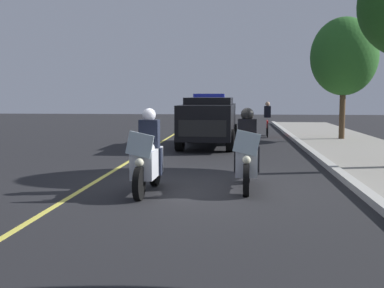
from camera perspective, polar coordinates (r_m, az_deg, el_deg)
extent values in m
plane|color=black|center=(10.35, -0.18, -5.15)|extent=(80.00, 80.00, 0.00)
cube|color=#B7B5AD|center=(10.59, 19.17, -4.82)|extent=(48.00, 0.24, 0.15)
cube|color=#E0D14C|center=(10.81, -12.12, -4.80)|extent=(48.00, 0.12, 0.01)
cylinder|color=black|center=(9.02, -6.40, -4.77)|extent=(0.64, 0.14, 0.64)
cylinder|color=black|center=(10.46, -4.49, -3.27)|extent=(0.64, 0.16, 0.64)
cube|color=silver|center=(9.67, -5.41, -2.23)|extent=(1.21, 0.47, 0.56)
ellipsoid|color=silver|center=(9.59, -5.50, -0.50)|extent=(0.57, 0.33, 0.24)
cube|color=silver|center=(9.01, -6.30, -0.08)|extent=(0.07, 0.56, 0.53)
sphere|color=#F9F4CC|center=(8.99, -6.37, -2.21)|extent=(0.17, 0.17, 0.17)
sphere|color=red|center=(9.18, -7.08, -0.42)|extent=(0.09, 0.09, 0.09)
sphere|color=#1933F2|center=(9.11, -5.13, -0.45)|extent=(0.09, 0.09, 0.09)
cube|color=black|center=(9.83, -5.16, 1.18)|extent=(0.29, 0.41, 0.60)
cube|color=black|center=(9.80, -4.06, -2.12)|extent=(0.18, 0.14, 0.56)
cube|color=black|center=(9.88, -6.34, -2.07)|extent=(0.18, 0.14, 0.56)
sphere|color=silver|center=(9.79, -5.20, 3.51)|extent=(0.28, 0.28, 0.28)
cylinder|color=black|center=(9.38, 6.55, -4.36)|extent=(0.64, 0.14, 0.64)
cylinder|color=black|center=(10.86, 6.63, -2.96)|extent=(0.64, 0.16, 0.64)
cube|color=silver|center=(10.05, 6.61, -1.94)|extent=(1.21, 0.47, 0.56)
ellipsoid|color=silver|center=(9.97, 6.63, -0.27)|extent=(0.57, 0.33, 0.24)
cube|color=silver|center=(9.38, 6.61, 0.14)|extent=(0.07, 0.56, 0.53)
sphere|color=#F9F4CC|center=(9.36, 6.58, -1.90)|extent=(0.17, 0.17, 0.17)
sphere|color=red|center=(9.52, 5.65, -0.19)|extent=(0.09, 0.09, 0.09)
sphere|color=#1933F2|center=(9.51, 7.58, -0.21)|extent=(0.09, 0.09, 0.09)
cube|color=black|center=(10.22, 6.66, 1.34)|extent=(0.29, 0.41, 0.60)
cube|color=black|center=(10.22, 7.74, -1.83)|extent=(0.18, 0.14, 0.56)
cube|color=black|center=(10.22, 5.50, -1.80)|extent=(0.18, 0.14, 0.56)
sphere|color=black|center=(10.18, 6.69, 3.58)|extent=(0.28, 0.28, 0.28)
cube|color=black|center=(18.28, 2.03, 2.85)|extent=(4.95, 2.03, 1.24)
cube|color=black|center=(18.56, 2.12, 5.06)|extent=(2.45, 1.81, 0.36)
cube|color=#2633D8|center=(18.36, 2.07, 5.86)|extent=(0.31, 1.21, 0.14)
cube|color=black|center=(15.91, 1.26, 1.90)|extent=(0.16, 1.62, 0.56)
cylinder|color=black|center=(16.73, 4.62, 0.43)|extent=(0.81, 0.30, 0.80)
cylinder|color=black|center=(16.90, -1.48, 0.50)|extent=(0.81, 0.30, 0.80)
cylinder|color=black|center=(19.81, 5.01, 1.27)|extent=(0.81, 0.30, 0.80)
cylinder|color=black|center=(19.96, -0.16, 1.32)|extent=(0.81, 0.30, 0.80)
cylinder|color=black|center=(22.57, 9.10, 1.60)|extent=(0.66, 0.06, 0.66)
cylinder|color=black|center=(23.66, 9.00, 1.79)|extent=(0.66, 0.06, 0.66)
cube|color=red|center=(23.10, 9.06, 2.36)|extent=(1.00, 0.09, 0.36)
cube|color=black|center=(23.12, 9.08, 3.86)|extent=(0.25, 0.33, 0.56)
sphere|color=tan|center=(23.08, 9.10, 4.80)|extent=(0.22, 0.22, 0.22)
cylinder|color=#4C3823|center=(21.65, 17.66, 3.81)|extent=(0.25, 0.25, 2.42)
ellipsoid|color=#286023|center=(21.70, 17.86, 10.02)|extent=(2.86, 2.86, 3.35)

